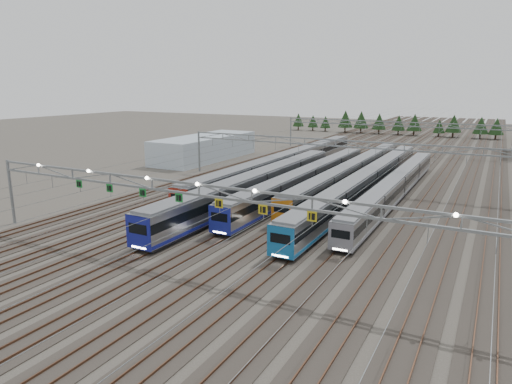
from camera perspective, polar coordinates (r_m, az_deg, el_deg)
The scene contains 13 objects.
ground at distance 44.80m, azimuth -6.88°, elevation -8.86°, with size 400.00×400.00×0.00m, color #47423A.
track_bed at distance 136.91m, azimuth 17.78°, elevation 6.15°, with size 54.00×260.00×5.42m.
train_a at distance 87.89m, azimuth 3.91°, elevation 3.65°, with size 3.07×68.19×4.00m.
train_b at distance 67.59m, azimuth 0.19°, elevation 0.85°, with size 3.17×51.46×4.13m.
train_c at distance 73.36m, azimuth 6.40°, elevation 1.60°, with size 2.88×52.36×3.75m.
train_d at distance 82.13m, azimuth 12.15°, elevation 2.58°, with size 2.79×60.81×3.63m.
train_e at distance 73.56m, azimuth 13.82°, elevation 1.32°, with size 2.86×65.25×3.72m.
train_f at distance 71.62m, azimuth 17.08°, elevation 0.67°, with size 2.62×54.03×3.41m.
gantry_near at distance 42.59m, azimuth -7.29°, elevation -0.03°, with size 56.36×0.61×8.08m.
gantry_mid at distance 78.41m, azimuth 9.92°, elevation 5.39°, with size 56.36×0.36×8.00m.
gantry_far at distance 121.76m, azimuth 16.64°, elevation 7.75°, with size 56.36×0.36×8.00m.
west_shed at distance 106.79m, azimuth -6.37°, elevation 5.53°, with size 10.00×30.00×5.38m, color #ABBECD.
treeline at distance 166.27m, azimuth 18.35°, elevation 8.20°, with size 87.50×5.60×7.02m.
Camera 1 is at (24.01, -33.92, 16.73)m, focal length 32.00 mm.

